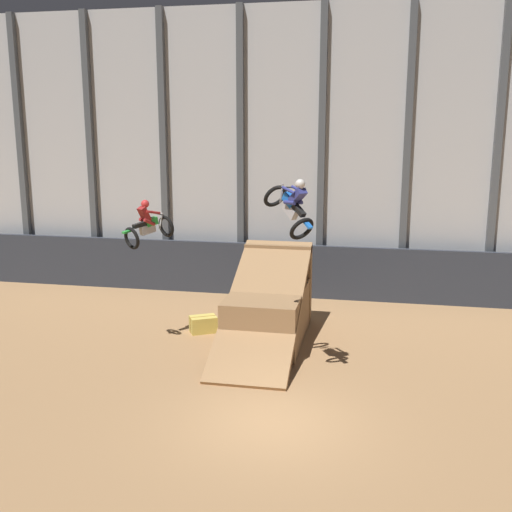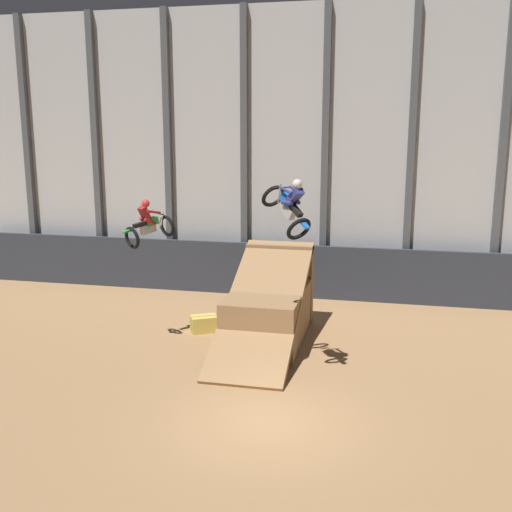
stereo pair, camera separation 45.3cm
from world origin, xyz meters
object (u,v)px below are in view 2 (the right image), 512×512
hay_bale_trackside (204,324)px  rider_bike_right_air (289,206)px  dirt_ramp (270,308)px  rider_bike_left_air (148,225)px

hay_bale_trackside → rider_bike_right_air: bearing=-42.6°
rider_bike_right_air → dirt_ramp: bearing=63.3°
dirt_ramp → rider_bike_left_air: rider_bike_left_air is taller
dirt_ramp → hay_bale_trackside: size_ratio=5.88×
dirt_ramp → rider_bike_right_air: bearing=-70.3°
rider_bike_left_air → hay_bale_trackside: bearing=71.0°
hay_bale_trackside → rider_bike_left_air: bearing=-140.9°
rider_bike_left_air → rider_bike_right_air: 5.42m
rider_bike_left_air → dirt_ramp: bearing=48.7°
rider_bike_left_air → rider_bike_right_air: bearing=9.4°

